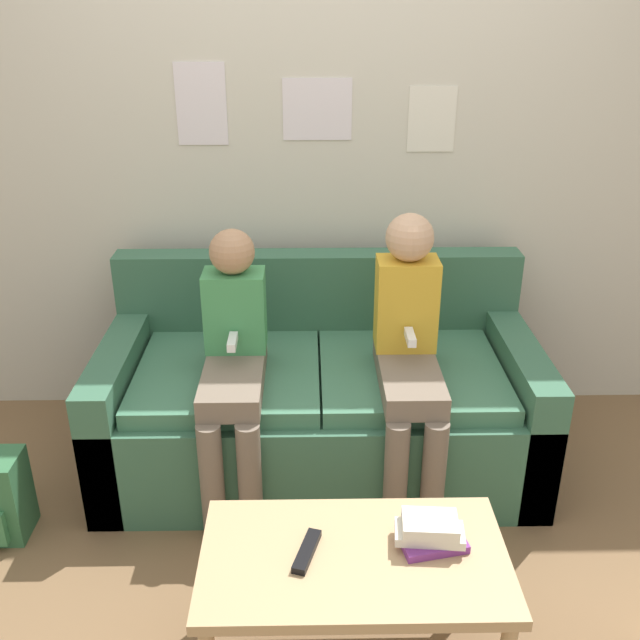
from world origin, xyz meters
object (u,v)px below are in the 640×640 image
(person_left, at_px, (233,357))
(person_right, at_px, (409,347))
(couch, at_px, (319,401))
(coffee_table, at_px, (354,568))
(tv_remote, at_px, (307,551))

(person_left, height_order, person_right, person_right)
(couch, relative_size, coffee_table, 2.03)
(coffee_table, bearing_deg, person_left, 115.65)
(coffee_table, xyz_separation_m, tv_remote, (-0.14, 0.00, 0.06))
(coffee_table, distance_m, person_left, 0.99)
(couch, xyz_separation_m, tv_remote, (-0.05, -1.08, 0.15))
(person_left, bearing_deg, tv_remote, -71.99)
(person_left, bearing_deg, coffee_table, -64.35)
(person_left, bearing_deg, couch, 32.15)
(person_left, distance_m, tv_remote, 0.93)
(person_left, relative_size, person_right, 0.95)
(tv_remote, bearing_deg, coffee_table, 15.11)
(person_left, height_order, tv_remote, person_left)
(person_right, distance_m, tv_remote, 0.98)
(couch, height_order, tv_remote, couch)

